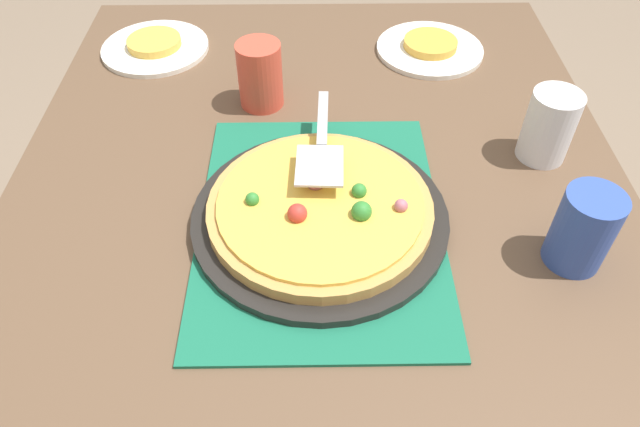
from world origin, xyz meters
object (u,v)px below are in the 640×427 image
at_px(cup_far, 260,75).
at_px(cup_corner, 549,126).
at_px(served_slice_left, 154,42).
at_px(served_slice_right, 430,43).
at_px(pizza, 320,207).
at_px(plate_near_left, 155,48).
at_px(plate_far_right, 430,49).
at_px(pizza_pan, 320,217).
at_px(pizza_server, 322,145).
at_px(cup_near, 583,229).

distance_m(cup_far, cup_corner, 0.50).
bearing_deg(served_slice_left, served_slice_right, -91.30).
bearing_deg(pizza, cup_corner, -67.69).
distance_m(served_slice_right, cup_far, 0.38).
bearing_deg(cup_corner, plate_near_left, 63.91).
bearing_deg(plate_far_right, pizza_pan, 154.24).
relative_size(pizza_pan, pizza_server, 1.64).
distance_m(cup_near, cup_corner, 0.23).
xyz_separation_m(cup_far, pizza_server, (-0.21, -0.11, 0.01)).
xyz_separation_m(cup_near, pizza_server, (0.17, 0.35, 0.01)).
bearing_deg(pizza, plate_far_right, -25.70).
xyz_separation_m(plate_near_left, plate_far_right, (-0.01, -0.57, 0.00)).
bearing_deg(cup_near, pizza_pan, 78.30).
bearing_deg(cup_near, plate_near_left, 50.33).
bearing_deg(pizza, pizza_pan, 60.53).
xyz_separation_m(pizza_pan, cup_corner, (0.15, -0.37, 0.05)).
relative_size(cup_near, pizza_server, 0.52).
bearing_deg(pizza, plate_near_left, 34.03).
xyz_separation_m(pizza_pan, plate_far_right, (0.49, -0.23, -0.01)).
xyz_separation_m(plate_far_right, cup_near, (-0.56, -0.12, 0.06)).
bearing_deg(cup_far, cup_corner, -108.12).
relative_size(plate_far_right, served_slice_right, 2.00).
bearing_deg(cup_corner, pizza_server, 98.41).
height_order(served_slice_left, cup_corner, cup_corner).
relative_size(served_slice_right, cup_corner, 0.92).
bearing_deg(cup_corner, plate_far_right, 22.36).
bearing_deg(served_slice_left, pizza_pan, -145.99).
bearing_deg(served_slice_right, pizza_server, 149.29).
height_order(plate_near_left, cup_near, cup_near).
bearing_deg(cup_far, plate_far_right, -62.15).
bearing_deg(cup_far, cup_near, -129.83).
bearing_deg(pizza_server, served_slice_left, 40.32).
distance_m(pizza_pan, plate_near_left, 0.60).
height_order(cup_far, cup_corner, same).
relative_size(pizza_pan, plate_far_right, 1.73).
bearing_deg(plate_near_left, pizza, -145.97).
xyz_separation_m(plate_near_left, cup_near, (-0.57, -0.69, 0.06)).
distance_m(plate_near_left, served_slice_right, 0.57).
height_order(pizza_pan, served_slice_right, served_slice_right).
height_order(served_slice_right, cup_far, cup_far).
xyz_separation_m(plate_near_left, cup_far, (-0.19, -0.23, 0.06)).
bearing_deg(pizza_pan, cup_far, 18.55).
distance_m(served_slice_left, cup_far, 0.30).
relative_size(plate_far_right, pizza_server, 0.95).
xyz_separation_m(pizza, pizza_server, (0.10, -0.00, 0.04)).
bearing_deg(served_slice_left, cup_far, -129.35).
bearing_deg(served_slice_right, cup_corner, -157.64).
height_order(plate_far_right, served_slice_right, served_slice_right).
xyz_separation_m(pizza, served_slice_right, (0.49, -0.23, -0.02)).
xyz_separation_m(plate_far_right, cup_far, (-0.18, 0.34, 0.06)).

